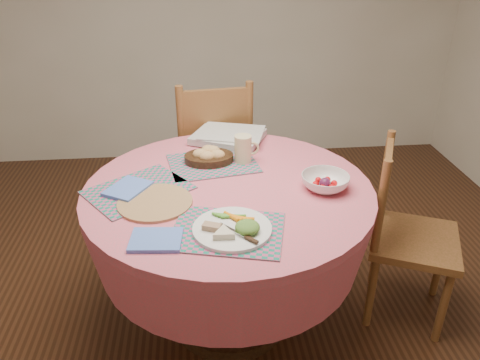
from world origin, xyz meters
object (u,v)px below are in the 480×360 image
Objects in this scene: chair_right at (405,231)px; fruit_bowl at (325,182)px; dining_table at (229,225)px; wicker_trivet at (155,202)px; dinner_plate at (234,228)px; chair_back at (213,155)px; latte_mug at (244,149)px; bread_bowl at (209,155)px.

chair_right reaches higher than fruit_bowl.
dining_table is 4.73× the size of fruit_bowl.
wicker_trivet is (-1.14, -0.12, 0.29)m from chair_right.
dinner_plate is (-0.01, -0.35, 0.22)m from dining_table.
dining_table is 4.31× the size of dinner_plate.
chair_back reaches higher than wicker_trivet.
chair_back is at bearing 116.63° from fruit_bowl.
fruit_bowl is (0.32, -0.29, -0.04)m from latte_mug.
wicker_trivet is (-0.27, -0.93, 0.23)m from chair_back.
chair_right is 0.96m from dinner_plate.
wicker_trivet is 0.43m from bread_bowl.
dining_table is 0.38m from wicker_trivet.
bread_bowl is (-0.07, 0.59, 0.02)m from dinner_plate.
dining_table is at bearing 172.13° from fruit_bowl.
fruit_bowl is (0.41, 0.29, 0.01)m from dinner_plate.
chair_back is at bearing 91.46° from dinner_plate.
chair_right is 3.09× the size of dinner_plate.
latte_mug reaches higher than dinner_plate.
dining_table is 0.84m from chair_right.
dinner_plate is 2.24× the size of latte_mug.
dinner_plate reaches higher than wicker_trivet.
wicker_trivet is at bearing -175.42° from fruit_bowl.
chair_back is at bearing 92.46° from dining_table.
dinner_plate is 0.60m from bread_bowl.
latte_mug is at bearing 41.43° from wicker_trivet.
wicker_trivet is 1.04× the size of dinner_plate.
wicker_trivet is 2.34× the size of latte_mug.
bread_bowl is (-0.90, 0.24, 0.32)m from chair_right.
chair_right is 6.94× the size of latte_mug.
bread_bowl is 0.88× the size of fruit_bowl.
dining_table is 0.82m from chair_back.
wicker_trivet is 0.38m from dinner_plate.
latte_mug is at bearing 96.88° from chair_right.
chair_right is 3.40× the size of fruit_bowl.
latte_mug reaches higher than wicker_trivet.
bread_bowl reaches higher than fruit_bowl.
chair_back is at bearing 86.35° from bread_bowl.
fruit_bowl reaches higher than dinner_plate.
wicker_trivet is 0.71m from fruit_bowl.
bread_bowl is 0.56m from fruit_bowl.
wicker_trivet is at bearing 141.77° from dinner_plate.
latte_mug is 0.43m from fruit_bowl.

